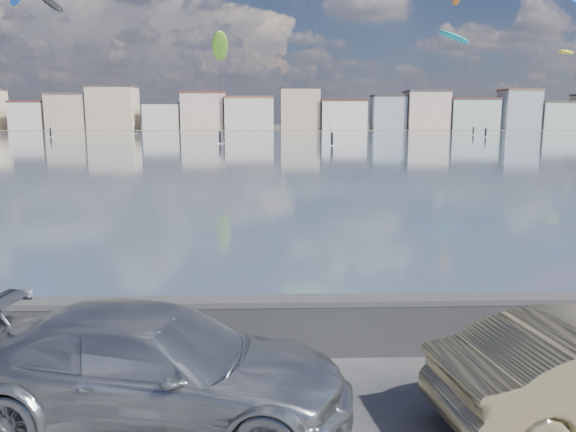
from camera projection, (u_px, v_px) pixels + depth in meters
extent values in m
cube|color=#2F3E50|center=(266.00, 141.00, 97.05)|extent=(500.00, 177.00, 0.00)
cube|color=#4C473D|center=(268.00, 129.00, 203.86)|extent=(500.00, 60.00, 0.00)
cube|color=#28282B|center=(232.00, 331.00, 9.56)|extent=(400.00, 0.35, 0.90)
cylinder|color=#28282B|center=(231.00, 305.00, 9.48)|extent=(400.00, 0.36, 0.36)
cube|color=silver|center=(30.00, 116.00, 186.76)|extent=(11.00, 10.00, 9.00)
cube|color=#562D23|center=(29.00, 102.00, 185.93)|extent=(11.22, 10.20, 0.60)
cube|color=#CCB293|center=(70.00, 113.00, 186.96)|extent=(13.00, 11.00, 11.50)
cube|color=#4C423D|center=(68.00, 94.00, 185.92)|extent=(13.26, 11.22, 0.60)
cube|color=#CCB293|center=(113.00, 109.00, 187.22)|extent=(15.00, 12.00, 14.00)
cube|color=#383330|center=(112.00, 86.00, 185.96)|extent=(15.30, 12.24, 0.60)
cube|color=silver|center=(163.00, 117.00, 188.22)|extent=(12.00, 10.00, 8.50)
cube|color=#2D2D33|center=(163.00, 103.00, 187.44)|extent=(12.24, 10.20, 0.60)
cube|color=beige|center=(203.00, 112.00, 188.35)|extent=(14.00, 11.00, 12.00)
cube|color=brown|center=(203.00, 93.00, 187.27)|extent=(14.28, 11.22, 0.60)
cube|color=silver|center=(250.00, 114.00, 188.98)|extent=(16.00, 13.00, 10.50)
cube|color=brown|center=(249.00, 97.00, 188.02)|extent=(16.32, 13.26, 0.60)
cube|color=#CCB293|center=(300.00, 110.00, 189.27)|extent=(13.00, 10.00, 13.50)
cube|color=#2D2D33|center=(300.00, 88.00, 188.05)|extent=(13.26, 10.20, 0.60)
cube|color=white|center=(343.00, 116.00, 190.08)|extent=(15.00, 12.00, 9.50)
cube|color=#562D23|center=(343.00, 100.00, 189.21)|extent=(15.30, 12.24, 0.60)
cube|color=#9EA8B7|center=(388.00, 113.00, 190.45)|extent=(11.00, 9.00, 11.00)
cube|color=#383330|center=(389.00, 96.00, 189.45)|extent=(11.22, 9.18, 0.60)
cube|color=beige|center=(426.00, 111.00, 190.74)|extent=(14.00, 11.00, 12.50)
cube|color=#4C423D|center=(427.00, 92.00, 189.61)|extent=(14.28, 11.22, 0.60)
cube|color=#B7C6BC|center=(471.00, 115.00, 191.46)|extent=(16.00, 12.00, 10.00)
cube|color=#562D23|center=(472.00, 99.00, 190.54)|extent=(16.32, 12.24, 0.60)
cube|color=#9EA8B7|center=(519.00, 110.00, 191.73)|extent=(12.00, 10.00, 13.00)
cube|color=brown|center=(520.00, 90.00, 190.55)|extent=(12.24, 10.20, 0.60)
cube|color=#B7C6BC|center=(557.00, 116.00, 192.51)|extent=(14.00, 11.00, 9.00)
cube|color=#4C423D|center=(558.00, 102.00, 191.68)|extent=(14.28, 11.22, 0.60)
imported|color=#ACAEB3|center=(155.00, 367.00, 7.43)|extent=(5.54, 3.01, 1.52)
cube|color=white|center=(332.00, 145.00, 82.35)|extent=(1.40, 0.42, 0.08)
cylinder|color=black|center=(332.00, 139.00, 82.19)|extent=(0.36, 0.36, 1.70)
sphere|color=black|center=(332.00, 133.00, 82.04)|extent=(0.28, 0.28, 0.28)
cylinder|color=black|center=(318.00, 57.00, 84.41)|extent=(3.69, 8.90, 23.39)
ellipsoid|color=#19BFBF|center=(454.00, 37.00, 128.29)|extent=(8.03, 3.12, 3.85)
cube|color=white|center=(485.00, 137.00, 118.18)|extent=(1.40, 0.42, 0.08)
cylinder|color=black|center=(486.00, 133.00, 118.03)|extent=(0.36, 0.36, 1.70)
sphere|color=black|center=(486.00, 128.00, 117.87)|extent=(0.28, 0.28, 0.28)
cylinder|color=black|center=(469.00, 82.00, 123.13)|extent=(3.15, 14.30, 20.98)
ellipsoid|color=yellow|center=(566.00, 52.00, 109.39)|extent=(6.91, 7.34, 1.28)
cube|color=white|center=(135.00, 134.00, 143.87)|extent=(1.40, 0.42, 0.08)
cylinder|color=black|center=(135.00, 130.00, 143.71)|extent=(0.36, 0.36, 1.70)
sphere|color=black|center=(135.00, 126.00, 143.56)|extent=(0.28, 0.28, 0.28)
cylinder|color=black|center=(142.00, 59.00, 146.10)|extent=(2.64, 11.17, 35.64)
cube|color=white|center=(473.00, 135.00, 132.72)|extent=(1.40, 0.42, 0.08)
cylinder|color=black|center=(473.00, 131.00, 132.56)|extent=(0.36, 0.36, 1.70)
sphere|color=black|center=(473.00, 127.00, 132.41)|extent=(0.28, 0.28, 0.28)
cylinder|color=black|center=(465.00, 61.00, 136.21)|extent=(1.04, 13.36, 32.86)
ellipsoid|color=black|center=(51.00, 3.00, 128.37)|extent=(9.51, 9.12, 6.32)
cube|color=white|center=(51.00, 137.00, 118.81)|extent=(1.40, 0.42, 0.08)
cylinder|color=black|center=(50.00, 133.00, 118.65)|extent=(0.36, 0.36, 1.70)
sphere|color=black|center=(50.00, 128.00, 118.50)|extent=(0.28, 0.28, 0.28)
cylinder|color=black|center=(51.00, 64.00, 123.48)|extent=(3.60, 15.12, 28.72)
ellipsoid|color=#8CD826|center=(220.00, 47.00, 94.03)|extent=(3.30, 10.57, 5.67)
cube|color=white|center=(220.00, 144.00, 87.96)|extent=(1.40, 0.42, 0.08)
cylinder|color=black|center=(220.00, 138.00, 87.80)|extent=(0.36, 0.36, 1.70)
sphere|color=black|center=(220.00, 132.00, 87.65)|extent=(0.28, 0.28, 0.28)
cylinder|color=black|center=(220.00, 90.00, 90.89)|extent=(0.49, 8.98, 14.52)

